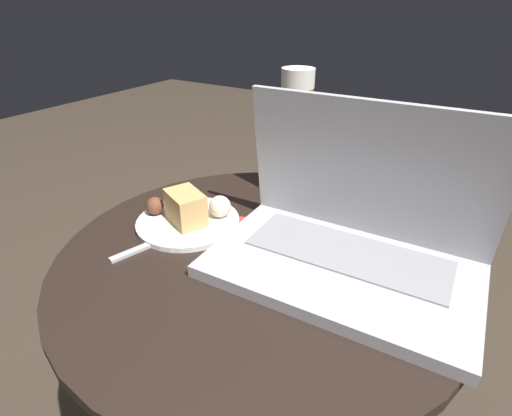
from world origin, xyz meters
name	(u,v)px	position (x,y,z in m)	size (l,w,h in m)	color
table	(260,330)	(0.00, 0.00, 0.34)	(0.62, 0.62, 0.50)	#515156
napkin	(202,228)	(-0.12, 0.01, 0.51)	(0.17, 0.14, 0.00)	#B7332D
laptop	(349,236)	(0.12, 0.04, 0.55)	(0.37, 0.23, 0.23)	#B2B2B7
beer_glass	(295,136)	(-0.05, 0.20, 0.62)	(0.06, 0.06, 0.24)	#C6701E
snack_plate	(188,214)	(-0.15, 0.01, 0.52)	(0.18, 0.18, 0.06)	white
fork	(172,236)	(-0.15, -0.04, 0.51)	(0.07, 0.18, 0.00)	#B2B2B7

